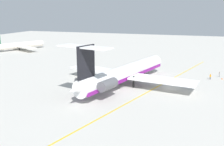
{
  "coord_description": "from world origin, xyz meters",
  "views": [
    {
      "loc": [
        -69.62,
        -6.51,
        20.78
      ],
      "look_at": [
        -0.52,
        16.54,
        3.09
      ],
      "focal_mm": 41.88,
      "sensor_mm": 36.0,
      "label": 1
    }
  ],
  "objects_px": {
    "ground_crew_near_nose": "(219,74)",
    "ground_crew_near_tail": "(210,76)",
    "main_jetliner": "(123,73)",
    "airliner_mid_right": "(21,45)",
    "safety_cone_nose": "(222,79)"
  },
  "relations": [
    {
      "from": "main_jetliner",
      "to": "ground_crew_near_tail",
      "type": "relative_size",
      "value": 24.68
    },
    {
      "from": "airliner_mid_right",
      "to": "ground_crew_near_nose",
      "type": "bearing_deg",
      "value": -80.74
    },
    {
      "from": "airliner_mid_right",
      "to": "safety_cone_nose",
      "type": "relative_size",
      "value": 49.29
    },
    {
      "from": "ground_crew_near_nose",
      "to": "ground_crew_near_tail",
      "type": "bearing_deg",
      "value": -111.65
    },
    {
      "from": "main_jetliner",
      "to": "ground_crew_near_nose",
      "type": "relative_size",
      "value": 26.22
    },
    {
      "from": "airliner_mid_right",
      "to": "ground_crew_near_nose",
      "type": "relative_size",
      "value": 15.98
    },
    {
      "from": "ground_crew_near_tail",
      "to": "main_jetliner",
      "type": "bearing_deg",
      "value": 102.87
    },
    {
      "from": "safety_cone_nose",
      "to": "ground_crew_near_tail",
      "type": "bearing_deg",
      "value": 110.07
    },
    {
      "from": "main_jetliner",
      "to": "safety_cone_nose",
      "type": "height_order",
      "value": "main_jetliner"
    },
    {
      "from": "ground_crew_near_tail",
      "to": "airliner_mid_right",
      "type": "bearing_deg",
      "value": 51.27
    },
    {
      "from": "ground_crew_near_nose",
      "to": "ground_crew_near_tail",
      "type": "distance_m",
      "value": 5.01
    },
    {
      "from": "ground_crew_near_tail",
      "to": "safety_cone_nose",
      "type": "bearing_deg",
      "value": -89.38
    },
    {
      "from": "main_jetliner",
      "to": "safety_cone_nose",
      "type": "distance_m",
      "value": 31.59
    },
    {
      "from": "ground_crew_near_tail",
      "to": "safety_cone_nose",
      "type": "relative_size",
      "value": 3.28
    },
    {
      "from": "ground_crew_near_nose",
      "to": "safety_cone_nose",
      "type": "height_order",
      "value": "ground_crew_near_nose"
    }
  ]
}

